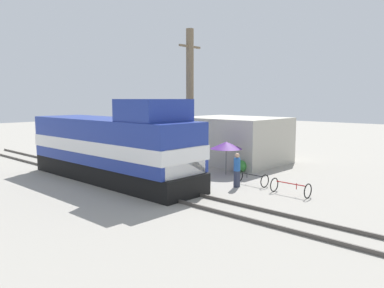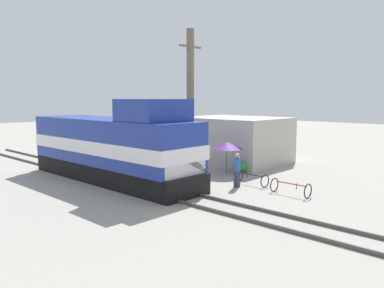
{
  "view_description": "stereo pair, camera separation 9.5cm",
  "coord_description": "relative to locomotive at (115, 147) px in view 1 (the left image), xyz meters",
  "views": [
    {
      "loc": [
        -12.1,
        -13.72,
        4.57
      ],
      "look_at": [
        1.2,
        -1.41,
        2.37
      ],
      "focal_mm": 35.0,
      "sensor_mm": 36.0,
      "label": 1
    },
    {
      "loc": [
        -12.04,
        -13.79,
        4.57
      ],
      "look_at": [
        1.2,
        -1.41,
        2.37
      ],
      "focal_mm": 35.0,
      "sensor_mm": 36.0,
      "label": 2
    }
  ],
  "objects": [
    {
      "name": "building_block_distant",
      "position": [
        9.68,
        -0.99,
        -0.29
      ],
      "size": [
        5.49,
        6.86,
        3.23
      ],
      "primitive_type": "cube",
      "color": "#B7B2A3",
      "rests_on": "ground_plane"
    },
    {
      "name": "shrub_cluster",
      "position": [
        6.73,
        -3.66,
        -1.51
      ],
      "size": [
        0.79,
        0.79,
        0.79
      ],
      "primitive_type": "sphere",
      "color": "#388C38",
      "rests_on": "ground_plane"
    },
    {
      "name": "rail_far",
      "position": [
        0.72,
        -3.29,
        -1.83
      ],
      "size": [
        0.08,
        41.71,
        0.15
      ],
      "primitive_type": "cube",
      "color": "#4C4742",
      "rests_on": "ground_plane"
    },
    {
      "name": "bicycle",
      "position": [
        4.43,
        -6.04,
        -1.55
      ],
      "size": [
        0.85,
        1.86,
        0.69
      ],
      "rotation": [
        0.0,
        0.0,
        3.05
      ],
      "color": "black",
      "rests_on": "ground_plane"
    },
    {
      "name": "ground_plane",
      "position": [
        0.0,
        -3.29,
        -1.9
      ],
      "size": [
        120.0,
        120.0,
        0.0
      ],
      "primitive_type": "plane",
      "color": "gray"
    },
    {
      "name": "utility_pole",
      "position": [
        4.82,
        -1.18,
        2.52
      ],
      "size": [
        1.8,
        0.47,
        8.76
      ],
      "color": "#726047",
      "rests_on": "ground_plane"
    },
    {
      "name": "vendor_umbrella",
      "position": [
        5.63,
        -3.41,
        -0.11
      ],
      "size": [
        1.92,
        1.92,
        2.01
      ],
      "color": "#4C4C4C",
      "rests_on": "ground_plane"
    },
    {
      "name": "person_bystander",
      "position": [
        3.43,
        -5.82,
        -0.93
      ],
      "size": [
        0.34,
        0.34,
        1.79
      ],
      "color": "#2D3347",
      "rests_on": "ground_plane"
    },
    {
      "name": "billboard_sign",
      "position": [
        5.36,
        0.89,
        0.84
      ],
      "size": [
        2.23,
        0.12,
        3.55
      ],
      "color": "#595959",
      "rests_on": "ground_plane"
    },
    {
      "name": "locomotive",
      "position": [
        0.0,
        0.0,
        0.0
      ],
      "size": [
        3.15,
        12.16,
        4.55
      ],
      "color": "black",
      "rests_on": "ground_plane"
    },
    {
      "name": "rail_near",
      "position": [
        -0.72,
        -3.29,
        -1.83
      ],
      "size": [
        0.08,
        41.71,
        0.15
      ],
      "primitive_type": "cube",
      "color": "#4C4742",
      "rests_on": "ground_plane"
    },
    {
      "name": "bicycle_spare",
      "position": [
        3.87,
        -8.64,
        -1.54
      ],
      "size": [
        0.77,
        1.86,
        0.7
      ],
      "rotation": [
        0.0,
        0.0,
        -0.04
      ],
      "color": "black",
      "rests_on": "ground_plane"
    }
  ]
}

